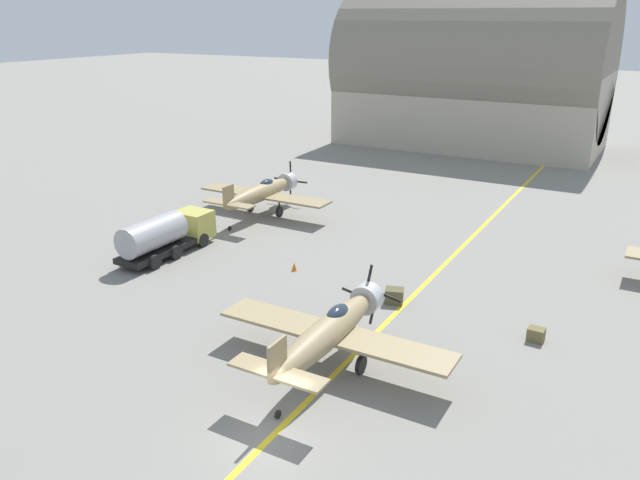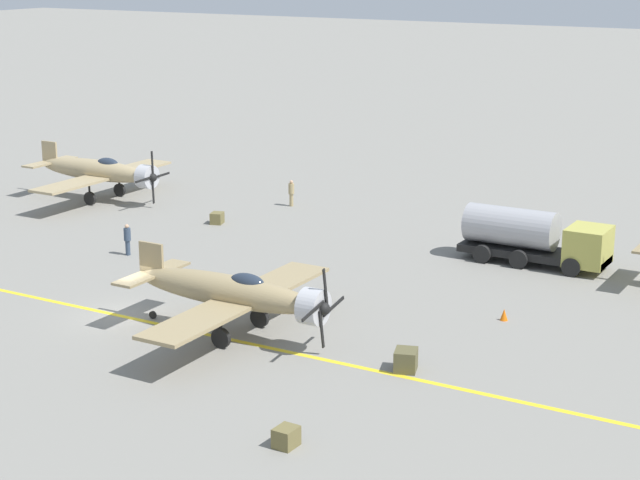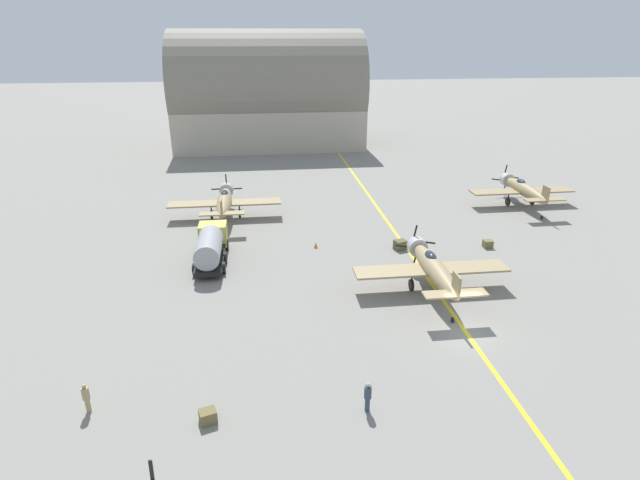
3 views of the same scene
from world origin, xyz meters
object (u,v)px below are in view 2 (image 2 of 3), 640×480
at_px(supply_crate_by_tanker, 217,218).
at_px(airplane_mid_center, 233,293).
at_px(supply_crate_outboard, 406,360).
at_px(fuel_tanker, 535,237).
at_px(supply_crate_mid_lane, 286,437).
at_px(ground_crew_walking, 127,238).
at_px(ground_crew_inspecting, 291,192).
at_px(traffic_cone, 504,315).
at_px(airplane_near_left, 100,171).

bearing_deg(supply_crate_by_tanker, airplane_mid_center, 37.61).
bearing_deg(supply_crate_outboard, fuel_tanker, -178.01).
bearing_deg(supply_crate_mid_lane, ground_crew_walking, -127.97).
bearing_deg(supply_crate_mid_lane, supply_crate_outboard, 176.17).
xyz_separation_m(ground_crew_inspecting, supply_crate_outboard, (22.12, 19.06, -0.52)).
height_order(fuel_tanker, supply_crate_outboard, fuel_tanker).
xyz_separation_m(airplane_mid_center, traffic_cone, (-7.93, 9.54, -1.74)).
bearing_deg(supply_crate_by_tanker, supply_crate_outboard, 52.50).
bearing_deg(fuel_tanker, airplane_near_left, -89.92).
relative_size(fuel_tanker, supply_crate_mid_lane, 9.50).
relative_size(supply_crate_by_tanker, traffic_cone, 1.54).
bearing_deg(airplane_mid_center, airplane_near_left, -109.41).
bearing_deg(fuel_tanker, supply_crate_by_tanker, -86.10).
relative_size(airplane_near_left, supply_crate_by_tanker, 14.19).
relative_size(supply_crate_mid_lane, traffic_cone, 1.53).
bearing_deg(supply_crate_outboard, supply_crate_mid_lane, -3.83).
xyz_separation_m(ground_crew_inspecting, supply_crate_mid_lane, (30.39, 18.50, -0.61)).
bearing_deg(fuel_tanker, ground_crew_walking, -64.42).
distance_m(airplane_near_left, supply_crate_outboard, 35.59).
relative_size(airplane_mid_center, traffic_cone, 21.82).
xyz_separation_m(supply_crate_by_tanker, traffic_cone, (8.06, 21.86, -0.08)).
height_order(airplane_near_left, traffic_cone, airplane_near_left).
height_order(airplane_near_left, supply_crate_mid_lane, airplane_near_left).
height_order(ground_crew_walking, supply_crate_outboard, ground_crew_walking).
bearing_deg(supply_crate_by_tanker, fuel_tanker, 93.90).
distance_m(airplane_mid_center, fuel_tanker, 18.98).
distance_m(airplane_near_left, airplane_mid_center, 28.70).
bearing_deg(traffic_cone, supply_crate_by_tanker, -110.23).
xyz_separation_m(ground_crew_walking, supply_crate_outboard, (7.51, 20.76, -0.53)).
bearing_deg(traffic_cone, supply_crate_outboard, -9.33).
height_order(ground_crew_walking, supply_crate_mid_lane, ground_crew_walking).
xyz_separation_m(airplane_near_left, traffic_cone, (9.38, 32.44, -1.74)).
relative_size(airplane_mid_center, supply_crate_by_tanker, 14.19).
xyz_separation_m(airplane_mid_center, ground_crew_walking, (-7.70, -12.49, -1.04)).
height_order(fuel_tanker, supply_crate_mid_lane, fuel_tanker).
relative_size(ground_crew_inspecting, traffic_cone, 3.20).
xyz_separation_m(airplane_mid_center, supply_crate_outboard, (-0.19, 8.27, -1.57)).
bearing_deg(ground_crew_inspecting, supply_crate_outboard, 40.74).
bearing_deg(supply_crate_mid_lane, airplane_mid_center, -136.29).
bearing_deg(airplane_mid_center, ground_crew_walking, -103.97).
distance_m(ground_crew_inspecting, supply_crate_mid_lane, 35.58).
relative_size(airplane_mid_center, supply_crate_outboard, 11.35).
bearing_deg(traffic_cone, ground_crew_inspecting, -125.28).
bearing_deg(fuel_tanker, airplane_mid_center, -23.86).
relative_size(airplane_mid_center, ground_crew_inspecting, 6.83).
distance_m(ground_crew_walking, traffic_cone, 22.05).
height_order(ground_crew_walking, supply_crate_by_tanker, ground_crew_walking).
xyz_separation_m(supply_crate_by_tanker, supply_crate_outboard, (15.80, 20.59, 0.09)).
bearing_deg(airplane_mid_center, ground_crew_inspecting, -136.52).
height_order(supply_crate_mid_lane, supply_crate_outboard, supply_crate_outboard).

